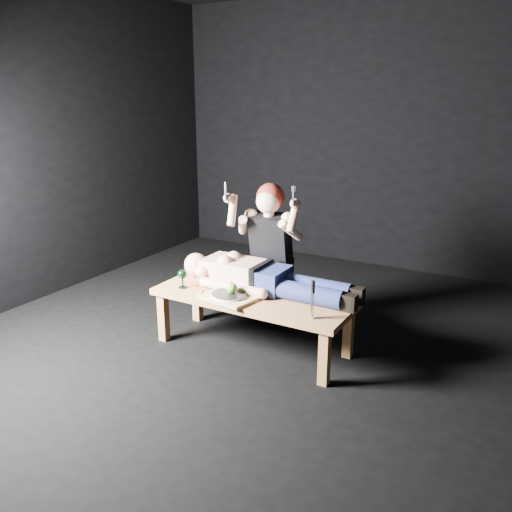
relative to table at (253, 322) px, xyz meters
name	(u,v)px	position (x,y,z in m)	size (l,w,h in m)	color
ground	(274,347)	(0.13, 0.10, -0.23)	(5.00, 5.00, 0.00)	black
back_wall	(380,135)	(0.13, 2.60, 1.27)	(5.00, 5.00, 0.00)	black
table	(253,322)	(0.00, 0.00, 0.00)	(1.56, 0.58, 0.45)	tan
lying_man	(267,275)	(0.05, 0.14, 0.35)	(1.50, 0.46, 0.25)	#E4B290
kneeling_woman	(274,253)	(-0.08, 0.51, 0.42)	(0.69, 0.77, 1.29)	black
serving_tray	(229,297)	(-0.11, -0.16, 0.24)	(0.39, 0.28, 0.02)	tan
plate	(229,295)	(-0.11, -0.16, 0.26)	(0.26, 0.26, 0.02)	white
apple	(232,288)	(-0.09, -0.15, 0.31)	(0.08, 0.08, 0.08)	green
goblet	(182,279)	(-0.56, -0.14, 0.30)	(0.07, 0.07, 0.15)	black
fork_flat	(200,294)	(-0.37, -0.18, 0.23)	(0.01, 0.17, 0.01)	#B2B2B7
knife_flat	(243,304)	(0.04, -0.20, 0.23)	(0.01, 0.17, 0.01)	#B2B2B7
spoon_flat	(245,299)	(0.00, -0.12, 0.23)	(0.01, 0.17, 0.01)	#B2B2B7
carving_knife	(313,300)	(0.58, -0.18, 0.36)	(0.04, 0.04, 0.27)	#B2B2B7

